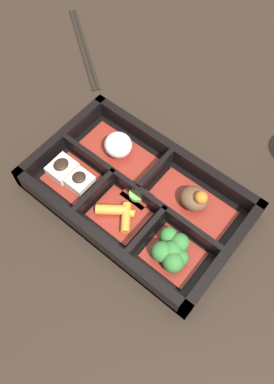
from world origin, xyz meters
The scene contains 10 objects.
ground_plane centered at (0.00, 0.00, 0.00)m, with size 3.00×3.00×0.00m, color black.
bento_base centered at (0.00, 0.00, 0.01)m, with size 0.33×0.20×0.01m.
bento_rim centered at (0.00, 0.00, 0.02)m, with size 0.33×0.20×0.04m.
bowl_rice centered at (-0.07, 0.04, 0.03)m, with size 0.13×0.06×0.04m.
bowl_stew centered at (0.07, 0.04, 0.02)m, with size 0.13×0.06×0.05m.
bowl_tofu centered at (-0.10, -0.04, 0.02)m, with size 0.08×0.07×0.03m.
bowl_carrots centered at (0.00, -0.04, 0.02)m, with size 0.08×0.07×0.02m.
bowl_greens centered at (0.10, -0.04, 0.03)m, with size 0.08×0.07×0.03m.
bowl_pickles centered at (0.00, 0.00, 0.02)m, with size 0.04×0.03×0.01m.
chopsticks centered at (-0.30, 0.20, 0.00)m, with size 0.20×0.15×0.01m.
Camera 1 is at (0.17, -0.21, 0.52)m, focal length 35.00 mm.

